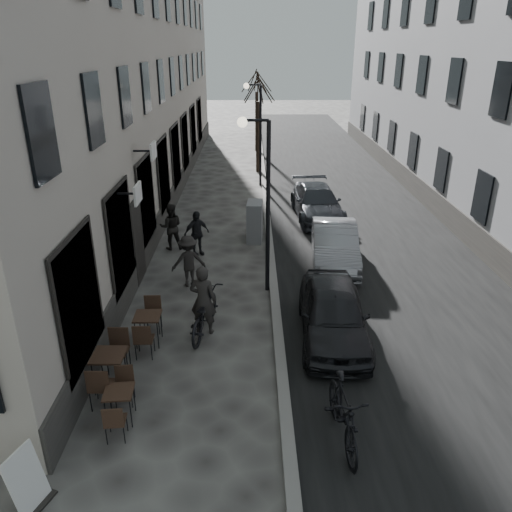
{
  "coord_description": "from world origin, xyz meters",
  "views": [
    {
      "loc": [
        -0.46,
        -7.46,
        6.88
      ],
      "look_at": [
        -0.35,
        4.39,
        1.8
      ],
      "focal_mm": 35.0,
      "sensor_mm": 36.0,
      "label": 1
    }
  ],
  "objects_px": {
    "bicycle": "(204,312)",
    "car_mid": "(334,245)",
    "tree_far": "(257,79)",
    "bistro_set_a": "(120,402)",
    "utility_cabinet": "(255,222)",
    "pedestrian_mid": "(188,261)",
    "moped": "(343,413)",
    "tree_near": "(258,87)",
    "car_near": "(333,313)",
    "streetlamp_far": "(257,124)",
    "car_far": "(317,202)",
    "pedestrian_near": "(171,227)",
    "sign_board": "(29,485)",
    "bistro_set_c": "(148,326)",
    "pedestrian_far": "(197,233)",
    "bistro_set_b": "(110,367)",
    "streetlamp_near": "(262,188)"
  },
  "relations": [
    {
      "from": "bistro_set_c",
      "to": "moped",
      "type": "bearing_deg",
      "value": -39.36
    },
    {
      "from": "sign_board",
      "to": "pedestrian_far",
      "type": "bearing_deg",
      "value": 100.94
    },
    {
      "from": "tree_far",
      "to": "streetlamp_far",
      "type": "bearing_deg",
      "value": -90.46
    },
    {
      "from": "streetlamp_far",
      "to": "bistro_set_b",
      "type": "xyz_separation_m",
      "value": [
        -3.33,
        -16.6,
        -2.65
      ]
    },
    {
      "from": "pedestrian_mid",
      "to": "moped",
      "type": "distance_m",
      "value": 7.48
    },
    {
      "from": "tree_far",
      "to": "bicycle",
      "type": "xyz_separation_m",
      "value": [
        -1.59,
        -23.37,
        -4.1
      ]
    },
    {
      "from": "streetlamp_near",
      "to": "bistro_set_c",
      "type": "relative_size",
      "value": 3.26
    },
    {
      "from": "bistro_set_c",
      "to": "pedestrian_mid",
      "type": "distance_m",
      "value": 3.29
    },
    {
      "from": "bistro_set_a",
      "to": "utility_cabinet",
      "type": "height_order",
      "value": "utility_cabinet"
    },
    {
      "from": "bicycle",
      "to": "moped",
      "type": "height_order",
      "value": "moped"
    },
    {
      "from": "bistro_set_c",
      "to": "pedestrian_near",
      "type": "bearing_deg",
      "value": 92.23
    },
    {
      "from": "tree_far",
      "to": "utility_cabinet",
      "type": "height_order",
      "value": "tree_far"
    },
    {
      "from": "pedestrian_near",
      "to": "car_far",
      "type": "xyz_separation_m",
      "value": [
        5.64,
        3.47,
        -0.18
      ]
    },
    {
      "from": "tree_near",
      "to": "car_far",
      "type": "bearing_deg",
      "value": -73.72
    },
    {
      "from": "streetlamp_near",
      "to": "tree_near",
      "type": "relative_size",
      "value": 0.89
    },
    {
      "from": "car_near",
      "to": "car_far",
      "type": "distance_m",
      "value": 9.45
    },
    {
      "from": "tree_near",
      "to": "bicycle",
      "type": "height_order",
      "value": "tree_near"
    },
    {
      "from": "moped",
      "to": "pedestrian_mid",
      "type": "bearing_deg",
      "value": 114.6
    },
    {
      "from": "bistro_set_c",
      "to": "utility_cabinet",
      "type": "distance_m",
      "value": 7.47
    },
    {
      "from": "bicycle",
      "to": "car_mid",
      "type": "distance_m",
      "value": 5.88
    },
    {
      "from": "moped",
      "to": "utility_cabinet",
      "type": "bearing_deg",
      "value": 94.56
    },
    {
      "from": "bistro_set_b",
      "to": "car_near",
      "type": "xyz_separation_m",
      "value": [
        5.06,
        1.95,
        0.18
      ]
    },
    {
      "from": "tree_far",
      "to": "pedestrian_mid",
      "type": "height_order",
      "value": "tree_far"
    },
    {
      "from": "bistro_set_c",
      "to": "sign_board",
      "type": "relative_size",
      "value": 1.45
    },
    {
      "from": "bistro_set_a",
      "to": "utility_cabinet",
      "type": "xyz_separation_m",
      "value": [
        2.7,
        9.72,
        0.33
      ]
    },
    {
      "from": "bistro_set_c",
      "to": "utility_cabinet",
      "type": "height_order",
      "value": "utility_cabinet"
    },
    {
      "from": "bicycle",
      "to": "car_mid",
      "type": "xyz_separation_m",
      "value": [
        3.99,
        4.32,
        0.11
      ]
    },
    {
      "from": "car_near",
      "to": "car_far",
      "type": "xyz_separation_m",
      "value": [
        0.74,
        9.42,
        -0.03
      ]
    },
    {
      "from": "tree_far",
      "to": "car_near",
      "type": "height_order",
      "value": "tree_far"
    },
    {
      "from": "car_far",
      "to": "car_near",
      "type": "bearing_deg",
      "value": -97.59
    },
    {
      "from": "tree_near",
      "to": "bistro_set_a",
      "type": "distance_m",
      "value": 21.26
    },
    {
      "from": "tree_far",
      "to": "utility_cabinet",
      "type": "distance_m",
      "value": 17.35
    },
    {
      "from": "utility_cabinet",
      "to": "car_mid",
      "type": "relative_size",
      "value": 0.36
    },
    {
      "from": "tree_near",
      "to": "pedestrian_mid",
      "type": "height_order",
      "value": "tree_near"
    },
    {
      "from": "tree_near",
      "to": "utility_cabinet",
      "type": "bearing_deg",
      "value": -91.32
    },
    {
      "from": "bistro_set_b",
      "to": "car_far",
      "type": "bearing_deg",
      "value": 63.99
    },
    {
      "from": "bistro_set_c",
      "to": "car_far",
      "type": "relative_size",
      "value": 0.34
    },
    {
      "from": "bicycle",
      "to": "pedestrian_mid",
      "type": "bearing_deg",
      "value": -65.48
    },
    {
      "from": "tree_near",
      "to": "bistro_set_a",
      "type": "height_order",
      "value": "tree_near"
    },
    {
      "from": "tree_near",
      "to": "bicycle",
      "type": "relative_size",
      "value": 2.65
    },
    {
      "from": "bistro_set_c",
      "to": "streetlamp_near",
      "type": "bearing_deg",
      "value": 44.52
    },
    {
      "from": "car_mid",
      "to": "pedestrian_mid",
      "type": "bearing_deg",
      "value": -155.93
    },
    {
      "from": "tree_near",
      "to": "pedestrian_far",
      "type": "relative_size",
      "value": 3.56
    },
    {
      "from": "bistro_set_a",
      "to": "pedestrian_near",
      "type": "xyz_separation_m",
      "value": [
        -0.29,
        8.94,
        0.42
      ]
    },
    {
      "from": "streetlamp_near",
      "to": "pedestrian_near",
      "type": "bearing_deg",
      "value": 133.75
    },
    {
      "from": "bistro_set_c",
      "to": "pedestrian_far",
      "type": "distance_m",
      "value": 5.65
    },
    {
      "from": "streetlamp_far",
      "to": "sign_board",
      "type": "height_order",
      "value": "streetlamp_far"
    },
    {
      "from": "car_near",
      "to": "streetlamp_far",
      "type": "bearing_deg",
      "value": 99.98
    },
    {
      "from": "bicycle",
      "to": "pedestrian_far",
      "type": "xyz_separation_m",
      "value": [
        -0.68,
        5.1,
        0.23
      ]
    },
    {
      "from": "streetlamp_far",
      "to": "tree_near",
      "type": "bearing_deg",
      "value": 88.62
    }
  ]
}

